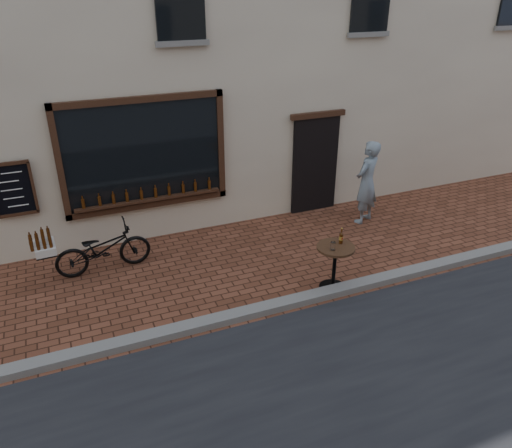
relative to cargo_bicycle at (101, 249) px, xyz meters
name	(u,v)px	position (x,y,z in m)	size (l,w,h in m)	color
ground	(310,308)	(3.01, -2.53, -0.46)	(90.00, 90.00, 0.00)	#542B1B
kerb	(305,298)	(3.01, -2.33, -0.40)	(90.00, 0.25, 0.12)	slate
cargo_bicycle	(101,249)	(0.00, 0.00, 0.00)	(2.06, 0.69, 0.97)	black
bistro_table	(335,259)	(3.66, -2.16, 0.14)	(0.66, 0.66, 1.13)	black
pedestrian	(367,182)	(5.67, -0.06, 0.46)	(0.68, 0.44, 1.86)	gray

